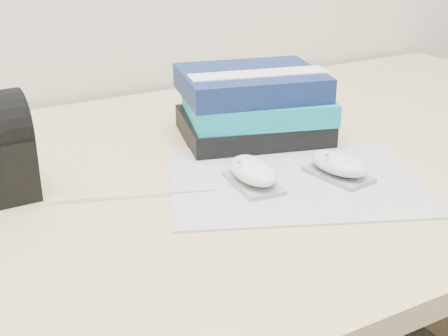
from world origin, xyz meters
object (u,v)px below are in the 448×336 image
mouse_rear (253,173)px  mouse_front (339,165)px  desk (209,277)px  book_stack (253,105)px

mouse_rear → mouse_front: (0.12, -0.04, -0.00)m
desk → mouse_front: bearing=-62.3°
mouse_rear → mouse_front: size_ratio=1.01×
book_stack → mouse_rear: bearing=-122.1°
mouse_rear → book_stack: 0.20m
book_stack → desk: bearing=-173.0°
desk → mouse_front: size_ratio=15.92×
mouse_front → book_stack: size_ratio=0.38×
mouse_rear → book_stack: (0.10, 0.17, 0.03)m
desk → mouse_front: mouse_front is taller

